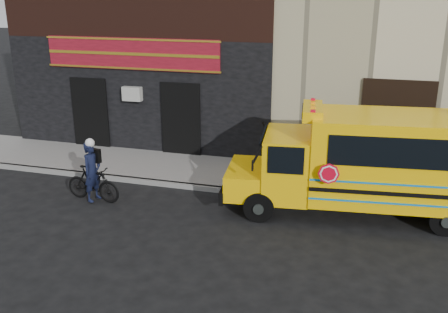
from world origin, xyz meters
The scene contains 6 objects.
ground centered at (0.00, 0.00, 0.00)m, with size 120.00×120.00×0.00m, color black.
curb centered at (0.00, 2.60, 0.07)m, with size 40.00×0.20×0.15m, color gray.
sidewalk centered at (0.00, 4.10, 0.07)m, with size 40.00×3.00×0.15m, color slate.
school_bus centered at (3.30, 2.26, 1.51)m, with size 7.10×2.90×2.92m.
bicycle centered at (-4.25, 1.00, 0.51)m, with size 0.48×1.71×1.03m, color black.
cyclist centered at (-4.19, 0.93, 0.86)m, with size 0.63×0.41×1.72m, color black.
Camera 1 is at (3.03, -10.69, 5.74)m, focal length 40.00 mm.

